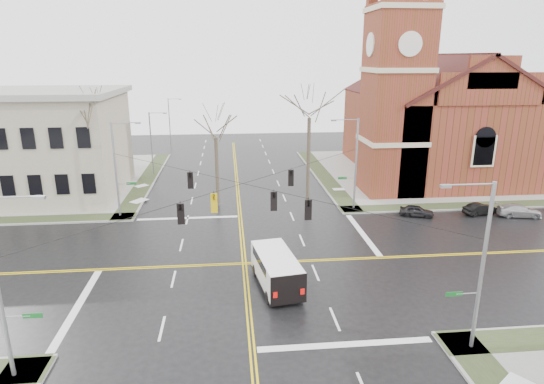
{
  "coord_description": "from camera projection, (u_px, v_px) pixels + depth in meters",
  "views": [
    {
      "loc": [
        -0.97,
        -30.99,
        14.79
      ],
      "look_at": [
        2.67,
        6.0,
        3.71
      ],
      "focal_mm": 30.0,
      "sensor_mm": 36.0,
      "label": 1
    }
  ],
  "objects": [
    {
      "name": "civic_building_a",
      "position": [
        34.0,
        146.0,
        49.31
      ],
      "size": [
        18.0,
        14.0,
        11.0
      ],
      "primitive_type": "cube",
      "color": "gray",
      "rests_on": "ground"
    },
    {
      "name": "tree_ne",
      "position": [
        309.0,
        112.0,
        44.9
      ],
      "size": [
        4.0,
        4.0,
        13.24
      ],
      "color": "#3E3427",
      "rests_on": "ground"
    },
    {
      "name": "church",
      "position": [
        431.0,
        109.0,
        57.42
      ],
      "size": [
        24.28,
        27.48,
        27.5
      ],
      "color": "brown",
      "rests_on": "ground"
    },
    {
      "name": "signal_pole_se",
      "position": [
        480.0,
        263.0,
        22.55
      ],
      "size": [
        2.75,
        0.22,
        9.0
      ],
      "color": "gray",
      "rests_on": "ground"
    },
    {
      "name": "streetlight_north_a",
      "position": [
        152.0,
        141.0,
        58.3
      ],
      "size": [
        2.3,
        0.2,
        8.0
      ],
      "color": "gray",
      "rests_on": "ground"
    },
    {
      "name": "parked_car_b",
      "position": [
        480.0,
        209.0,
        44.26
      ],
      "size": [
        3.58,
        1.88,
        1.12
      ],
      "primitive_type": "imported",
      "rotation": [
        0.0,
        0.0,
        1.78
      ],
      "color": "black",
      "rests_on": "ground"
    },
    {
      "name": "span_wires",
      "position": [
        243.0,
        183.0,
        32.1
      ],
      "size": [
        23.02,
        23.02,
        0.03
      ],
      "color": "black",
      "rests_on": "ground"
    },
    {
      "name": "streetlight_north_b",
      "position": [
        170.0,
        120.0,
        77.37
      ],
      "size": [
        2.3,
        0.2,
        8.0
      ],
      "color": "gray",
      "rests_on": "ground"
    },
    {
      "name": "tree_nw_near",
      "position": [
        216.0,
        133.0,
        45.1
      ],
      "size": [
        4.0,
        4.0,
        10.41
      ],
      "color": "#3E3427",
      "rests_on": "ground"
    },
    {
      "name": "signal_pole_nw",
      "position": [
        117.0,
        167.0,
        42.36
      ],
      "size": [
        2.75,
        0.22,
        9.0
      ],
      "color": "gray",
      "rests_on": "ground"
    },
    {
      "name": "traffic_signals",
      "position": [
        243.0,
        196.0,
        31.67
      ],
      "size": [
        8.21,
        8.26,
        1.3
      ],
      "color": "black",
      "rests_on": "ground"
    },
    {
      "name": "cargo_van",
      "position": [
        275.0,
        267.0,
        30.32
      ],
      "size": [
        3.16,
        6.19,
        2.25
      ],
      "rotation": [
        0.0,
        0.0,
        0.15
      ],
      "color": "white",
      "rests_on": "ground"
    },
    {
      "name": "sidewalks",
      "position": [
        244.0,
        263.0,
        33.85
      ],
      "size": [
        80.0,
        80.0,
        0.17
      ],
      "color": "gray",
      "rests_on": "ground"
    },
    {
      "name": "tree_nw_far",
      "position": [
        94.0,
        116.0,
        43.21
      ],
      "size": [
        4.0,
        4.0,
        13.0
      ],
      "color": "#3E3427",
      "rests_on": "ground"
    },
    {
      "name": "ground",
      "position": [
        244.0,
        263.0,
        33.87
      ],
      "size": [
        120.0,
        120.0,
        0.0
      ],
      "primitive_type": "plane",
      "color": "black",
      "rests_on": "ground"
    },
    {
      "name": "signal_pole_ne",
      "position": [
        354.0,
        162.0,
        44.48
      ],
      "size": [
        2.75,
        0.22,
        9.0
      ],
      "color": "gray",
      "rests_on": "ground"
    },
    {
      "name": "road_markings",
      "position": [
        244.0,
        263.0,
        33.87
      ],
      "size": [
        100.0,
        100.0,
        0.01
      ],
      "color": "gold",
      "rests_on": "ground"
    },
    {
      "name": "parked_car_a",
      "position": [
        417.0,
        211.0,
        43.76
      ],
      "size": [
        3.43,
        2.35,
        1.08
      ],
      "primitive_type": "imported",
      "rotation": [
        0.0,
        0.0,
        1.2
      ],
      "color": "black",
      "rests_on": "ground"
    },
    {
      "name": "parked_car_c",
      "position": [
        519.0,
        211.0,
        43.7
      ],
      "size": [
        4.32,
        2.44,
        1.18
      ],
      "primitive_type": "imported",
      "rotation": [
        0.0,
        0.0,
        1.37
      ],
      "color": "#A5A5A8",
      "rests_on": "ground"
    },
    {
      "name": "signal_pole_sw",
      "position": [
        1.0,
        285.0,
        20.42
      ],
      "size": [
        2.75,
        0.22,
        9.0
      ],
      "color": "gray",
      "rests_on": "ground"
    }
  ]
}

